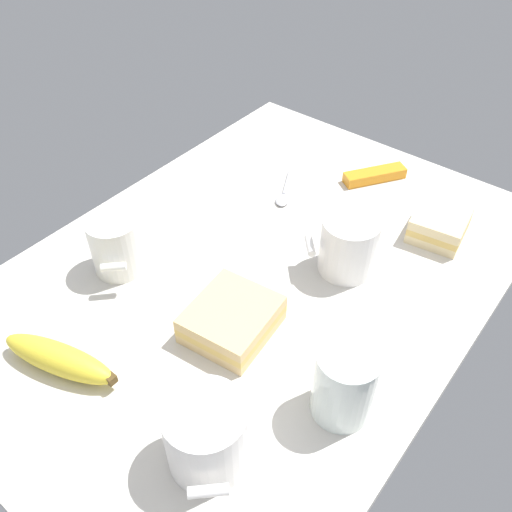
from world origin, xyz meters
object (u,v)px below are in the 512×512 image
(banana, at_px, (59,359))
(spoon, at_px, (284,194))
(coffee_mug_black, at_px, (348,245))
(coffee_mug_spare, at_px, (116,244))
(glass_of_milk, at_px, (344,386))
(coffee_mug_milky, at_px, (206,435))
(snack_bar, at_px, (375,175))
(sandwich_side, at_px, (232,319))
(sandwich_main, at_px, (439,225))

(banana, relative_size, spoon, 1.63)
(coffee_mug_black, bearing_deg, spoon, 63.80)
(coffee_mug_spare, height_order, glass_of_milk, glass_of_milk)
(coffee_mug_milky, bearing_deg, snack_bar, 11.87)
(coffee_mug_spare, relative_size, banana, 0.55)
(coffee_mug_milky, height_order, sandwich_side, coffee_mug_milky)
(snack_bar, bearing_deg, coffee_mug_black, -127.23)
(coffee_mug_black, relative_size, sandwich_main, 1.01)
(sandwich_main, xyz_separation_m, sandwich_side, (-0.37, 0.13, 0.00))
(coffee_mug_milky, xyz_separation_m, sandwich_main, (0.52, -0.03, -0.03))
(banana, bearing_deg, coffee_mug_spare, 26.06)
(coffee_mug_black, relative_size, snack_bar, 0.87)
(coffee_mug_black, distance_m, snack_bar, 0.25)
(coffee_mug_milky, xyz_separation_m, glass_of_milk, (0.15, -0.08, -0.00))
(sandwich_side, distance_m, snack_bar, 0.44)
(coffee_mug_black, relative_size, banana, 0.60)
(sandwich_main, bearing_deg, sandwich_side, 159.80)
(coffee_mug_milky, distance_m, coffee_mug_spare, 0.35)
(coffee_mug_milky, height_order, snack_bar, coffee_mug_milky)
(coffee_mug_milky, height_order, banana, coffee_mug_milky)
(banana, xyz_separation_m, spoon, (0.48, -0.00, -0.02))
(coffee_mug_black, xyz_separation_m, coffee_mug_milky, (-0.36, -0.04, 0.00))
(coffee_mug_milky, xyz_separation_m, snack_bar, (0.60, 0.13, -0.04))
(coffee_mug_milky, distance_m, spoon, 0.51)
(banana, relative_size, snack_bar, 1.45)
(sandwich_main, relative_size, sandwich_side, 0.79)
(sandwich_side, bearing_deg, snack_bar, 3.39)
(sandwich_main, xyz_separation_m, glass_of_milk, (-0.38, -0.05, 0.02))
(coffee_mug_black, distance_m, sandwich_side, 0.21)
(coffee_mug_milky, bearing_deg, spoon, 26.78)
(glass_of_milk, bearing_deg, snack_bar, 24.80)
(coffee_mug_milky, height_order, sandwich_main, coffee_mug_milky)
(coffee_mug_milky, bearing_deg, sandwich_side, 32.30)
(spoon, bearing_deg, snack_bar, -35.15)
(spoon, height_order, snack_bar, snack_bar)
(sandwich_side, xyz_separation_m, banana, (-0.19, 0.13, -0.00))
(glass_of_milk, height_order, spoon, glass_of_milk)
(coffee_mug_spare, bearing_deg, sandwich_side, -86.64)
(sandwich_main, bearing_deg, coffee_mug_spare, 137.13)
(glass_of_milk, distance_m, snack_bar, 0.50)
(coffee_mug_spare, bearing_deg, coffee_mug_black, -51.65)
(coffee_mug_spare, xyz_separation_m, snack_bar, (0.45, -0.19, -0.04))
(sandwich_main, height_order, snack_bar, sandwich_main)
(spoon, bearing_deg, coffee_mug_black, -116.20)
(sandwich_side, height_order, glass_of_milk, glass_of_milk)
(coffee_mug_black, height_order, glass_of_milk, glass_of_milk)
(coffee_mug_milky, distance_m, sandwich_side, 0.19)
(sandwich_side, bearing_deg, coffee_mug_black, -15.53)
(sandwich_side, distance_m, glass_of_milk, 0.18)
(coffee_mug_black, relative_size, glass_of_milk, 0.99)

